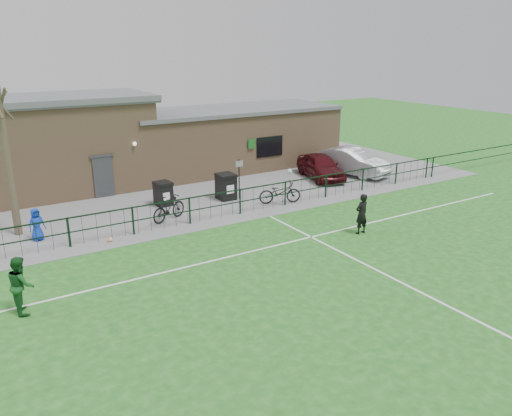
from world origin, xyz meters
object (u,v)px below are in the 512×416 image
outfield_player (21,285)px  bicycle_e (280,192)px  car_maroon (321,166)px  ball_ground (110,240)px  bicycle_d (169,208)px  spectator_child (37,224)px  wheelie_bin_right (226,187)px  bare_tree (8,163)px  sign_post (239,179)px  car_silver (351,162)px  wheelie_bin_left (163,194)px

outfield_player → bicycle_e: bearing=-69.8°
car_maroon → ball_ground: bearing=-150.3°
bicycle_e → outfield_player: 13.08m
bicycle_d → spectator_child: 5.35m
wheelie_bin_right → car_maroon: size_ratio=0.29×
bare_tree → spectator_child: bearing=-62.8°
bicycle_d → bicycle_e: 5.59m
bicycle_d → spectator_child: size_ratio=1.45×
sign_post → outfield_player: bearing=-149.0°
sign_post → car_silver: size_ratio=0.42×
sign_post → ball_ground: bearing=-161.0°
car_maroon → bare_tree: bearing=-162.5°
car_silver → spectator_child: size_ratio=3.60×
wheelie_bin_right → car_silver: 8.76m
wheelie_bin_right → outfield_player: (-10.29, -6.75, 0.23)m
wheelie_bin_left → outfield_player: bearing=-139.3°
car_maroon → outfield_player: 18.51m
spectator_child → ball_ground: (2.36, -1.65, -0.57)m
bicycle_e → ball_ground: (-8.53, -0.68, -0.46)m
spectator_child → bicycle_e: bearing=-20.0°
bicycle_d → sign_post: bearing=-96.0°
wheelie_bin_left → car_silver: (11.80, -0.15, 0.25)m
spectator_child → outfield_player: size_ratio=0.77×
wheelie_bin_right → car_maroon: (6.63, 0.76, 0.11)m
spectator_child → outfield_player: outfield_player is taller
car_maroon → outfield_player: outfield_player is taller
wheelie_bin_left → car_maroon: bearing=-4.7°
wheelie_bin_right → ball_ground: size_ratio=5.75×
outfield_player → car_maroon: bearing=-67.2°
bare_tree → bicycle_d: bare_tree is taller
wheelie_bin_right → sign_post: sign_post is taller
bicycle_d → bicycle_e: (5.57, -0.46, -0.03)m
car_maroon → bicycle_e: bearing=-134.6°
car_maroon → bicycle_e: (-4.73, -2.76, -0.17)m
wheelie_bin_left → bicycle_d: size_ratio=0.56×
car_maroon → bicycle_d: bearing=-152.3°
car_maroon → bicycle_d: 10.56m
wheelie_bin_right → bicycle_d: size_ratio=0.63×
outfield_player → wheelie_bin_right: bearing=-57.8°
outfield_player → ball_ground: size_ratio=8.14×
bicycle_e → ball_ground: size_ratio=9.82×
sign_post → bicycle_e: size_ratio=0.97×
car_maroon → ball_ground: (-13.27, -3.45, -0.63)m
wheelie_bin_left → bicycle_d: (-0.62, -2.23, 0.04)m
ball_ground → wheelie_bin_right: bearing=22.1°
wheelie_bin_right → bicycle_e: (1.90, -2.00, -0.06)m
bicycle_d → car_silver: bearing=-103.9°
wheelie_bin_left → wheelie_bin_right: (3.05, -0.69, 0.07)m
bare_tree → bicycle_d: bearing=-15.4°
wheelie_bin_right → outfield_player: size_ratio=0.71×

